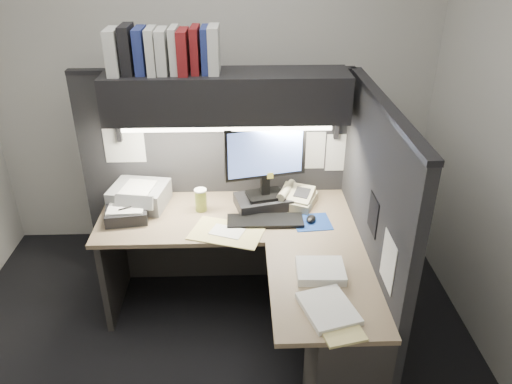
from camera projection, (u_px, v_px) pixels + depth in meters
floor at (212, 357)px, 3.21m from camera, size 3.50×3.50×0.00m
wall_back at (213, 86)px, 3.90m from camera, size 3.50×0.04×2.70m
partition_back at (217, 181)px, 3.66m from camera, size 1.90×0.06×1.60m
partition_right at (369, 234)px, 3.02m from camera, size 0.06×1.50×1.60m
desk at (279, 302)px, 3.01m from camera, size 1.70×1.53×0.73m
overhead_shelf at (227, 96)px, 3.17m from camera, size 1.55×0.34×0.30m
task_light_tube at (227, 129)px, 3.13m from camera, size 1.32×0.04×0.04m
monitor at (265, 176)px, 3.36m from camera, size 0.54×0.33×0.59m
keyboard at (265, 221)px, 3.27m from camera, size 0.50×0.17×0.02m
mousepad at (312, 222)px, 3.28m from camera, size 0.26×0.24×0.00m
mouse at (311, 219)px, 3.28m from camera, size 0.09×0.11×0.03m
telephone at (297, 198)px, 3.48m from camera, size 0.32×0.33×0.10m
coffee_cup at (201, 201)px, 3.39m from camera, size 0.10×0.10×0.15m
printer at (140, 195)px, 3.46m from camera, size 0.42×0.37×0.15m
notebook_stack at (127, 214)px, 3.30m from camera, size 0.30×0.26×0.08m
open_folder at (227, 232)px, 3.17m from camera, size 0.52×0.42×0.01m
paper_stack_a at (320, 271)px, 2.78m from camera, size 0.27×0.23×0.05m
paper_stack_b at (328, 309)px, 2.52m from camera, size 0.32×0.36×0.03m
manila_stack at (339, 326)px, 2.42m from camera, size 0.25×0.29×0.01m
binder_row at (164, 50)px, 3.03m from camera, size 0.68×0.26×0.29m
pinned_papers at (274, 171)px, 3.22m from camera, size 1.76×1.31×0.51m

